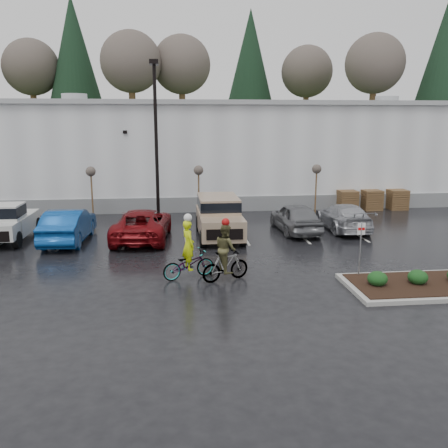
{
  "coord_description": "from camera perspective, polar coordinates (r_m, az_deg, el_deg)",
  "views": [
    {
      "loc": [
        -3.13,
        -16.23,
        5.83
      ],
      "look_at": [
        -0.84,
        4.59,
        1.3
      ],
      "focal_mm": 38.0,
      "sensor_mm": 36.0,
      "label": 1
    }
  ],
  "objects": [
    {
      "name": "car_far_silver",
      "position": [
        26.8,
        14.17,
        0.85
      ],
      "size": [
        2.15,
        5.04,
        1.45
      ],
      "primitive_type": "imported",
      "rotation": [
        0.0,
        0.0,
        3.12
      ],
      "color": "#ADAEB5",
      "rests_on": "ground"
    },
    {
      "name": "pickup_white",
      "position": [
        26.14,
        -24.5,
        0.4
      ],
      "size": [
        2.1,
        5.2,
        1.96
      ],
      "primitive_type": null,
      "color": "beige",
      "rests_on": "ground"
    },
    {
      "name": "sapling_mid",
      "position": [
        29.44,
        -3.08,
        6.14
      ],
      "size": [
        0.6,
        0.6,
        3.2
      ],
      "color": "#49331D",
      "rests_on": "ground"
    },
    {
      "name": "sapling_east",
      "position": [
        30.78,
        11.08,
        6.2
      ],
      "size": [
        0.6,
        0.6,
        3.2
      ],
      "color": "#49331D",
      "rests_on": "ground"
    },
    {
      "name": "car_red",
      "position": [
        24.19,
        -9.79,
        -0.03
      ],
      "size": [
        3.01,
        5.78,
        1.55
      ],
      "primitive_type": "imported",
      "rotation": [
        0.0,
        0.0,
        3.06
      ],
      "color": "maroon",
      "rests_on": "ground"
    },
    {
      "name": "fire_lane_sign",
      "position": [
        18.38,
        16.1,
        -2.22
      ],
      "size": [
        0.3,
        0.05,
        2.2
      ],
      "color": "gray",
      "rests_on": "ground"
    },
    {
      "name": "cyclist_olive",
      "position": [
        17.62,
        0.19,
        -4.15
      ],
      "size": [
        1.91,
        1.2,
        2.39
      ],
      "rotation": [
        0.0,
        0.0,
        1.96
      ],
      "color": "#3F3F44",
      "rests_on": "ground"
    },
    {
      "name": "car_blue",
      "position": [
        24.54,
        -18.22,
        -0.17
      ],
      "size": [
        1.95,
        5.1,
        1.66
      ],
      "primitive_type": "imported",
      "rotation": [
        0.0,
        0.0,
        3.1
      ],
      "color": "navy",
      "rests_on": "ground"
    },
    {
      "name": "suv_tan",
      "position": [
        24.19,
        -0.58,
        0.76
      ],
      "size": [
        2.2,
        5.1,
        2.06
      ],
      "primitive_type": null,
      "color": "#9D846A",
      "rests_on": "ground"
    },
    {
      "name": "car_grey",
      "position": [
        25.72,
        8.59,
        0.77
      ],
      "size": [
        2.12,
        4.75,
        1.59
      ],
      "primitive_type": "imported",
      "rotation": [
        0.0,
        0.0,
        3.19
      ],
      "color": "slate",
      "rests_on": "ground"
    },
    {
      "name": "pallet_stack_b",
      "position": [
        33.44,
        17.32,
        2.78
      ],
      "size": [
        1.2,
        1.2,
        1.35
      ],
      "primitive_type": "cube",
      "color": "#49331D",
      "rests_on": "ground"
    },
    {
      "name": "ground",
      "position": [
        17.53,
        4.41,
        -7.26
      ],
      "size": [
        120.0,
        120.0,
        0.0
      ],
      "primitive_type": "plane",
      "color": "black",
      "rests_on": "ground"
    },
    {
      "name": "shrub_a",
      "position": [
        17.67,
        17.98,
        -6.27
      ],
      "size": [
        0.7,
        0.7,
        0.52
      ],
      "primitive_type": "ellipsoid",
      "color": "#133716",
      "rests_on": "curb_island"
    },
    {
      "name": "wooded_ridge",
      "position": [
        61.38,
        -3.39,
        9.54
      ],
      "size": [
        80.0,
        25.0,
        6.0
      ],
      "primitive_type": "cube",
      "color": "#223917",
      "rests_on": "ground"
    },
    {
      "name": "sapling_west",
      "position": [
        29.8,
        -15.73,
        5.78
      ],
      "size": [
        0.6,
        0.6,
        3.2
      ],
      "color": "#49331D",
      "rests_on": "ground"
    },
    {
      "name": "shrub_b",
      "position": [
        18.33,
        22.29,
        -5.93
      ],
      "size": [
        0.7,
        0.7,
        0.52
      ],
      "primitive_type": "ellipsoid",
      "color": "#133716",
      "rests_on": "curb_island"
    },
    {
      "name": "lamppost",
      "position": [
        28.25,
        -8.21,
        11.79
      ],
      "size": [
        0.5,
        1.0,
        9.22
      ],
      "color": "black",
      "rests_on": "ground"
    },
    {
      "name": "pallet_stack_a",
      "position": [
        32.8,
        14.6,
        2.77
      ],
      "size": [
        1.2,
        1.2,
        1.35
      ],
      "primitive_type": "cube",
      "color": "#49331D",
      "rests_on": "ground"
    },
    {
      "name": "cyclist_hivis",
      "position": [
        17.99,
        -4.29,
        -4.18
      ],
      "size": [
        2.18,
        1.41,
        2.5
      ],
      "rotation": [
        0.0,
        0.0,
        1.94
      ],
      "color": "#3F3F44",
      "rests_on": "ground"
    },
    {
      "name": "pallet_stack_c",
      "position": [
        34.2,
        20.09,
        2.79
      ],
      "size": [
        1.2,
        1.2,
        1.35
      ],
      "primitive_type": "cube",
      "color": "#49331D",
      "rests_on": "ground"
    },
    {
      "name": "warehouse",
      "position": [
        38.42,
        -1.61,
        8.94
      ],
      "size": [
        60.5,
        15.5,
        7.2
      ],
      "color": "silver",
      "rests_on": "ground"
    }
  ]
}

